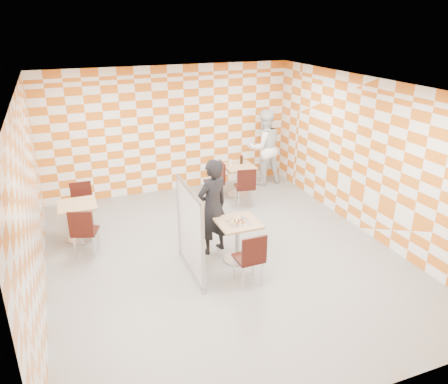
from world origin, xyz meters
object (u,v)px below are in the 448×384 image
partition (190,231)px  man_dark (213,207)px  chair_empty_near (83,229)px  soda_bottle (241,160)px  second_table (238,175)px  chair_main_front (251,256)px  main_table (238,234)px  sport_bottle (230,162)px  man_white (264,147)px  chair_second_side (218,178)px  chair_empty_far (82,201)px  empty_table (78,216)px  chair_second_front (246,184)px

partition → man_dark: man_dark is taller
chair_empty_near → soda_bottle: (3.79, 1.75, 0.31)m
second_table → chair_main_front: chair_main_front is taller
chair_empty_near → partition: partition is taller
main_table → sport_bottle: (1.02, 2.85, 0.33)m
man_white → soda_bottle: bearing=25.8°
main_table → chair_second_side: (0.63, 2.67, 0.04)m
chair_second_side → soda_bottle: (0.67, 0.19, 0.31)m
sport_bottle → soda_bottle: bearing=1.7°
second_table → chair_empty_far: bearing=-174.1°
partition → sport_bottle: 3.51m
second_table → partition: size_ratio=0.48×
empty_table → second_table: bearing=14.6°
second_table → chair_empty_near: size_ratio=0.81×
second_table → chair_second_side: (-0.56, -0.10, 0.04)m
chair_empty_far → man_dark: man_dark is taller
chair_empty_far → chair_empty_near: bearing=-93.8°
second_table → chair_main_front: size_ratio=0.81×
chair_second_side → partition: size_ratio=0.60×
partition → man_white: man_white is taller
chair_empty_far → partition: size_ratio=0.60×
sport_bottle → soda_bottle: 0.29m
chair_main_front → chair_empty_near: bearing=141.1°
second_table → sport_bottle: bearing=154.4°
chair_empty_near → man_white: size_ratio=0.48×
man_dark → partition: bearing=24.0°
second_table → chair_second_front: size_ratio=0.81×
man_dark → chair_empty_near: bearing=-35.7°
main_table → chair_main_front: size_ratio=0.81×
chair_second_side → sport_bottle: (0.39, 0.19, 0.29)m
man_white → chair_main_front: bearing=59.4°
soda_bottle → chair_second_side: bearing=-163.9°
second_table → empty_table: bearing=-165.4°
chair_second_front → chair_empty_far: (-3.47, 0.33, 0.00)m
chair_main_front → chair_empty_far: size_ratio=1.00×
second_table → chair_main_front: 3.81m
chair_main_front → second_table: bearing=70.0°
empty_table → chair_second_side: size_ratio=0.81×
empty_table → chair_main_front: bearing=-47.2°
chair_second_front → second_table: bearing=80.2°
man_white → partition: bearing=46.4°
soda_bottle → second_table: bearing=-142.3°
man_dark → main_table: bearing=103.2°
chair_main_front → partition: partition is taller
man_white → soda_bottle: size_ratio=8.31×
main_table → partition: (-0.88, -0.10, 0.28)m
chair_second_side → chair_empty_near: 3.49m
main_table → man_dark: man_dark is taller
chair_main_front → man_white: bearing=61.5°
second_table → sport_bottle: sport_bottle is taller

